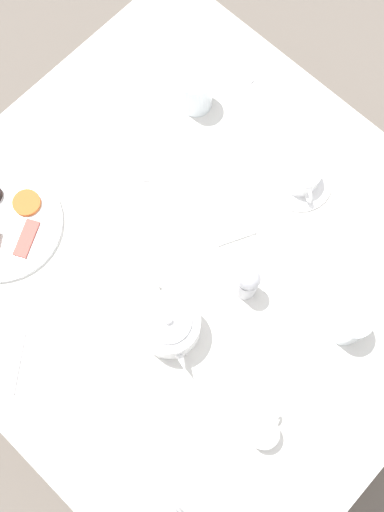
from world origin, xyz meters
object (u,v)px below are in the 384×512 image
at_px(breakfast_plate, 0,224).
at_px(spoon_for_tea, 230,64).
at_px(teacup_with_saucer_left, 301,177).
at_px(salt_grinder, 248,283).
at_px(fork_spare, 299,265).
at_px(fork_by_plate, 146,148).
at_px(water_glass_tall, 349,324).
at_px(napkin_folded, 227,214).
at_px(knife_by_plate, 20,343).
at_px(teapot_far, 169,324).
at_px(creamer_jug, 263,433).
at_px(wine_glass_spare, 196,92).

xyz_separation_m(breakfast_plate, spoon_for_tea, (0.64, -0.09, -0.01)).
relative_size(teacup_with_saucer_left, salt_grinder, 1.24).
height_order(teacup_with_saucer_left, fork_spare, teacup_with_saucer_left).
xyz_separation_m(fork_by_plate, spoon_for_tea, (0.29, 0.01, 0.00)).
xyz_separation_m(water_glass_tall, fork_spare, (0.04, 0.15, -0.05)).
bearing_deg(breakfast_plate, water_glass_tall, -63.74).
relative_size(fork_by_plate, fork_spare, 0.73).
relative_size(breakfast_plate, napkin_folded, 1.74).
bearing_deg(fork_spare, knife_by_plate, 149.43).
relative_size(teapot_far, knife_by_plate, 1.08).
bearing_deg(teapot_far, creamer_jug, 21.80).
bearing_deg(breakfast_plate, knife_by_plate, -122.99).
relative_size(napkin_folded, fork_spare, 0.88).
height_order(knife_by_plate, spoon_for_tea, same).
distance_m(wine_glass_spare, spoon_for_tea, 0.14).
height_order(water_glass_tall, salt_grinder, salt_grinder).
relative_size(creamer_jug, salt_grinder, 0.69).
bearing_deg(teapot_far, salt_grinder, 97.72).
relative_size(breakfast_plate, fork_spare, 1.54).
bearing_deg(creamer_jug, napkin_folded, 50.90).
relative_size(knife_by_plate, fork_spare, 1.03).
bearing_deg(water_glass_tall, knife_by_plate, 136.09).
relative_size(breakfast_plate, salt_grinder, 2.23).
bearing_deg(water_glass_tall, fork_spare, 75.49).
relative_size(creamer_jug, spoon_for_tea, 0.57).
height_order(water_glass_tall, creamer_jug, water_glass_tall).
distance_m(salt_grinder, spoon_for_tea, 0.55).
height_order(breakfast_plate, fork_spare, breakfast_plate).
relative_size(breakfast_plate, creamer_jug, 3.24).
xyz_separation_m(salt_grinder, fork_by_plate, (0.09, 0.38, -0.06)).
distance_m(salt_grinder, napkin_folded, 0.18).
xyz_separation_m(teapot_far, fork_by_plate, (0.26, 0.32, -0.04)).
xyz_separation_m(teapot_far, knife_by_plate, (-0.23, 0.20, -0.04)).
relative_size(teapot_far, water_glass_tall, 1.90).
height_order(napkin_folded, knife_by_plate, napkin_folded).
height_order(fork_by_plate, knife_by_plate, same).
bearing_deg(breakfast_plate, salt_grinder, -61.84).
distance_m(teacup_with_saucer_left, fork_by_plate, 0.35).
xyz_separation_m(water_glass_tall, salt_grinder, (-0.08, 0.20, 0.01)).
bearing_deg(teacup_with_saucer_left, napkin_folded, 158.90).
bearing_deg(fork_spare, water_glass_tall, -104.51).
bearing_deg(fork_by_plate, breakfast_plate, 164.17).
distance_m(fork_by_plate, knife_by_plate, 0.50).
bearing_deg(salt_grinder, breakfast_plate, 118.16).
height_order(teapot_far, teacup_with_saucer_left, teapot_far).
relative_size(salt_grinder, knife_by_plate, 0.67).
distance_m(teapot_far, wine_glass_spare, 0.53).
distance_m(teapot_far, creamer_jug, 0.28).
xyz_separation_m(salt_grinder, spoon_for_tea, (0.38, 0.39, -0.06)).
height_order(teacup_with_saucer_left, wine_glass_spare, wine_glass_spare).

